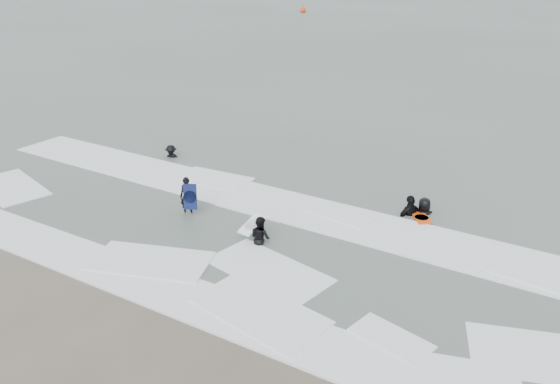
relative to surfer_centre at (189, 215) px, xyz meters
The scene contains 10 objects.
ground 4.75m from the surfer_centre, 49.08° to the right, with size 320.00×320.00×0.00m, color brown.
sea 76.47m from the surfer_centre, 87.67° to the left, with size 320.00×320.00×0.00m, color #47544C.
surfer_centre is the anchor object (origin of this frame).
surfer_wading 3.53m from the surfer_centre, ahead, with size 0.75×0.58×1.54m, color black.
surfer_breaker 6.35m from the surfer_centre, 137.50° to the left, with size 0.98×0.56×1.51m, color black.
surfer_right_near 8.19m from the surfer_centre, 31.10° to the left, with size 1.14×0.47×1.95m, color black.
surfer_right_far 8.71m from the surfer_centre, 31.61° to the left, with size 0.88×0.57×1.80m, color black.
surf_foam 3.12m from the surfer_centre, ahead, with size 30.03×9.06×0.09m.
bodyboards 3.89m from the surfer_centre, 17.81° to the left, with size 7.97×5.42×1.25m.
buoy 79.09m from the surfer_centre, 116.28° to the left, with size 1.00×1.00×1.65m.
Camera 1 is at (9.30, -10.13, 8.78)m, focal length 35.00 mm.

